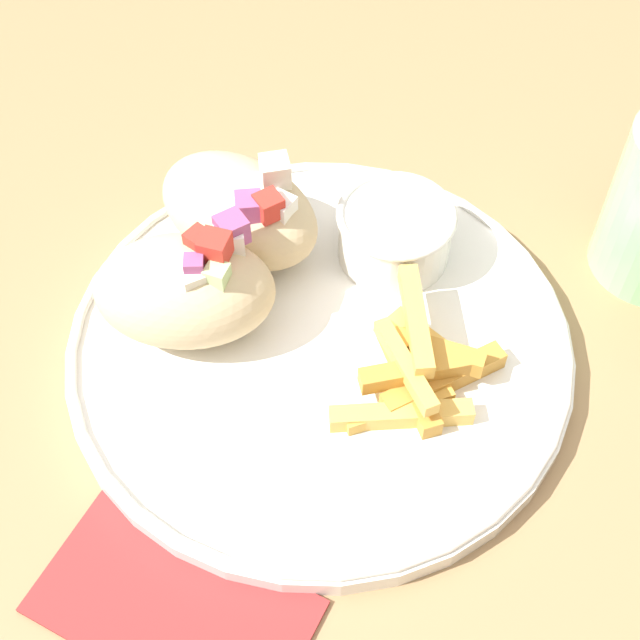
# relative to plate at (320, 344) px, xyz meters

# --- Properties ---
(ground_plane) EXTENTS (10.00, 10.00, 0.00)m
(ground_plane) POSITION_rel_plate_xyz_m (0.01, 0.06, -0.74)
(ground_plane) COLOR #4C4238
(table) EXTENTS (1.16, 1.16, 0.73)m
(table) POSITION_rel_plate_xyz_m (0.01, 0.06, -0.09)
(table) COLOR #9E7A51
(table) RESTS_ON ground_plane
(napkin) EXTENTS (0.15, 0.10, 0.00)m
(napkin) POSITION_rel_plate_xyz_m (-0.02, -0.18, -0.01)
(napkin) COLOR maroon
(napkin) RESTS_ON table
(plate) EXTENTS (0.31, 0.31, 0.02)m
(plate) POSITION_rel_plate_xyz_m (0.00, 0.00, 0.00)
(plate) COLOR white
(plate) RESTS_ON table
(pita_sandwich_near) EXTENTS (0.13, 0.10, 0.08)m
(pita_sandwich_near) POSITION_rel_plate_xyz_m (-0.08, -0.01, 0.04)
(pita_sandwich_near) COLOR beige
(pita_sandwich_near) RESTS_ON plate
(pita_sandwich_far) EXTENTS (0.13, 0.10, 0.08)m
(pita_sandwich_far) POSITION_rel_plate_xyz_m (-0.07, 0.06, 0.04)
(pita_sandwich_far) COLOR beige
(pita_sandwich_far) RESTS_ON plate
(fries_pile) EXTENTS (0.09, 0.11, 0.03)m
(fries_pile) POSITION_rel_plate_xyz_m (0.06, -0.01, 0.02)
(fries_pile) COLOR gold
(fries_pile) RESTS_ON plate
(sauce_ramekin) EXTENTS (0.08, 0.08, 0.04)m
(sauce_ramekin) POSITION_rel_plate_xyz_m (0.02, 0.08, 0.03)
(sauce_ramekin) COLOR white
(sauce_ramekin) RESTS_ON plate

